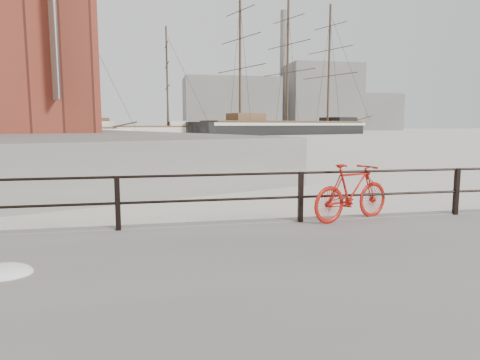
{
  "coord_description": "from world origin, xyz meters",
  "views": [
    {
      "loc": [
        -6.32,
        -8.1,
        2.28
      ],
      "look_at": [
        -4.4,
        1.5,
        1.0
      ],
      "focal_mm": 32.0,
      "sensor_mm": 36.0,
      "label": 1
    }
  ],
  "objects_px": {
    "bicycle": "(352,192)",
    "schooner_left": "(60,138)",
    "barque_black": "(287,135)",
    "schooner_mid": "(132,136)"
  },
  "relations": [
    {
      "from": "schooner_left",
      "to": "schooner_mid",
      "type": "bearing_deg",
      "value": 51.8
    },
    {
      "from": "bicycle",
      "to": "barque_black",
      "type": "bearing_deg",
      "value": 54.69
    },
    {
      "from": "barque_black",
      "to": "schooner_mid",
      "type": "distance_m",
      "value": 33.47
    },
    {
      "from": "bicycle",
      "to": "barque_black",
      "type": "relative_size",
      "value": 0.04
    },
    {
      "from": "schooner_mid",
      "to": "schooner_left",
      "type": "bearing_deg",
      "value": -134.43
    },
    {
      "from": "bicycle",
      "to": "schooner_left",
      "type": "relative_size",
      "value": 0.08
    },
    {
      "from": "barque_black",
      "to": "schooner_left",
      "type": "distance_m",
      "value": 47.05
    },
    {
      "from": "schooner_mid",
      "to": "barque_black",
      "type": "bearing_deg",
      "value": 6.43
    },
    {
      "from": "schooner_mid",
      "to": "schooner_left",
      "type": "xyz_separation_m",
      "value": [
        -10.84,
        -11.88,
        0.0
      ]
    },
    {
      "from": "schooner_mid",
      "to": "schooner_left",
      "type": "relative_size",
      "value": 1.29
    }
  ]
}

